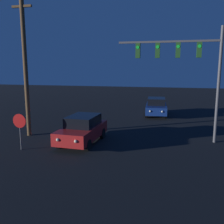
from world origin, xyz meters
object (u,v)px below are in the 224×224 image
Objects in this scene: traffic_signal_mast at (187,62)px; utility_pole at (25,64)px; car_far at (156,107)px; stop_sign at (20,125)px; car_near at (82,129)px.

utility_pole is (-10.11, -1.23, -0.11)m from traffic_signal_mast.
traffic_signal_mast is 10.18m from utility_pole.
stop_sign is at bearing 57.61° from car_far.
car_far is 2.16× the size of stop_sign.
traffic_signal_mast reaches higher than car_far.
utility_pole is at bearing -173.07° from traffic_signal_mast.
traffic_signal_mast is at bearing -159.87° from car_near.
utility_pole reaches higher than car_far.
car_near is 5.71m from utility_pole.
car_near is at bearing -161.82° from traffic_signal_mast.
traffic_signal_mast is at bearing 6.93° from utility_pole.
traffic_signal_mast is 10.33m from stop_sign.
stop_sign is 0.22× the size of utility_pole.
car_far is at bearing -108.69° from car_near.
traffic_signal_mast reaches higher than stop_sign.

